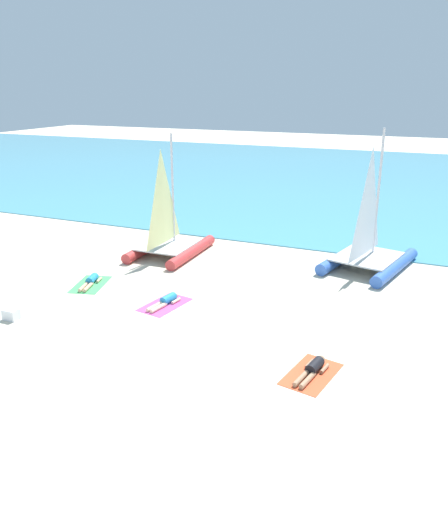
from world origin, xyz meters
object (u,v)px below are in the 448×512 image
sunbather_middle (166,301)px  towel_left (90,284)px  sunbather_left (91,281)px  towel_right (311,374)px  sailboat_blue (368,249)px  towel_middle (165,305)px  sailboat_red (169,238)px  sunbather_right (313,369)px  cooler_box (11,314)px

sunbather_middle → towel_left: bearing=-177.9°
sunbather_left → sunbather_middle: size_ratio=0.99×
towel_left → towel_right: 9.94m
sailboat_blue → towel_middle: 9.02m
towel_left → towel_middle: size_ratio=1.00×
sailboat_red → sunbather_right: size_ratio=3.44×
cooler_box → sailboat_blue: bearing=44.1°
sailboat_red → sailboat_blue: size_ratio=0.94×
towel_left → sunbather_middle: (3.62, -0.48, 0.13)m
sunbather_middle → sunbather_right: 6.36m
sailboat_red → towel_left: bearing=-103.6°
towel_right → cooler_box: 9.96m
sailboat_blue → towel_left: sailboat_blue is taller
towel_left → cooler_box: bearing=-97.5°
towel_left → towel_middle: same height
sailboat_blue → sunbather_left: (-9.59, -6.09, -0.73)m
towel_middle → sunbather_middle: size_ratio=1.21×
sailboat_blue → cooler_box: sailboat_blue is taller
towel_middle → towel_right: bearing=-22.8°
sailboat_red → sunbather_middle: bearing=-62.9°
sailboat_red → sunbather_left: bearing=-104.0°
sailboat_blue → towel_left: 11.42m
towel_left → towel_middle: (3.60, -0.54, 0.00)m
sunbather_left → cooler_box: cooler_box is taller
towel_middle → cooler_box: 5.08m
sailboat_blue → towel_middle: sailboat_blue is taller
cooler_box → towel_right: bearing=3.2°
sailboat_blue → sunbather_middle: size_ratio=3.67×
cooler_box → sunbather_middle: bearing=37.1°
towel_left → cooler_box: (-0.47, -3.57, 0.17)m
sailboat_blue → towel_left: (-9.58, -6.16, -0.85)m
towel_left → cooler_box: size_ratio=3.80×
sailboat_blue → towel_middle: size_ratio=3.02×
sailboat_red → towel_right: size_ratio=2.83×
towel_middle → sunbather_right: bearing=-22.2°
sailboat_red → sailboat_blue: bearing=10.7°
towel_right → cooler_box: (-9.94, -0.56, 0.17)m
towel_right → cooler_box: size_ratio=3.80×
towel_left → towel_right: same height
sailboat_blue → sunbather_right: sailboat_blue is taller
sailboat_red → towel_left: (-1.03, -4.45, -0.79)m
sailboat_red → sailboat_blue: (8.55, 1.71, 0.06)m
towel_left → towel_middle: 3.65m
cooler_box → sailboat_red: bearing=79.4°
sunbather_left → cooler_box: size_ratio=3.10×
sunbather_left → towel_middle: size_ratio=0.82×
towel_left → sunbather_left: size_ratio=1.23×
sailboat_red → sunbather_middle: 5.61m
towel_left → sunbather_left: sunbather_left is taller
sailboat_red → sunbather_right: sailboat_red is taller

